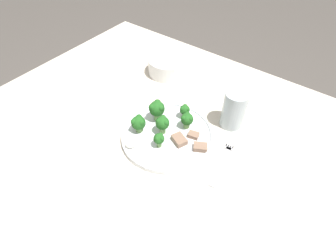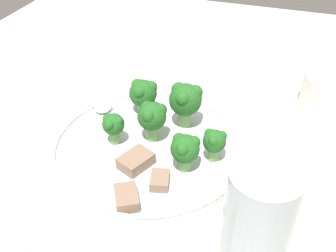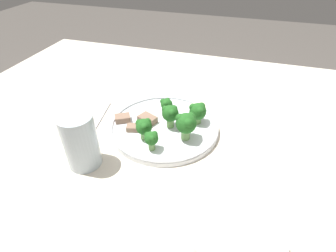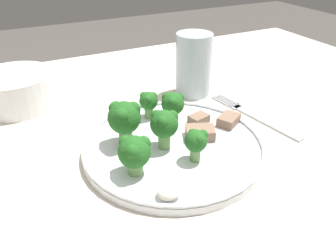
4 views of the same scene
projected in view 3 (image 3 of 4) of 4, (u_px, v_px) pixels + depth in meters
name	position (u px, v px, depth m)	size (l,w,h in m)	color
table	(163.00, 149.00, 0.76)	(1.34, 1.05, 0.72)	beige
dinner_plate	(165.00, 126.00, 0.69)	(0.28, 0.28, 0.02)	white
fork	(97.00, 123.00, 0.72)	(0.05, 0.21, 0.00)	#B2B2B7
cream_bowl	(234.00, 238.00, 0.42)	(0.15, 0.15, 0.07)	white
drinking_glass	(81.00, 144.00, 0.56)	(0.07, 0.07, 0.13)	#B2C1CC
broccoli_floret_near_rim_left	(170.00, 114.00, 0.66)	(0.04, 0.04, 0.06)	#709E56
broccoli_floret_center_left	(166.00, 105.00, 0.71)	(0.03, 0.03, 0.05)	#709E56
broccoli_floret_back_left	(144.00, 127.00, 0.63)	(0.04, 0.04, 0.05)	#709E56
broccoli_floret_front_left	(151.00, 139.00, 0.60)	(0.03, 0.03, 0.05)	#709E56
broccoli_floret_center_back	(198.00, 111.00, 0.68)	(0.05, 0.04, 0.06)	#709E56
broccoli_floret_mid_cluster	(186.00, 123.00, 0.62)	(0.05, 0.05, 0.07)	#709E56
meat_slice_front_slice	(147.00, 119.00, 0.70)	(0.05, 0.05, 0.02)	#846651
meat_slice_middle_slice	(123.00, 118.00, 0.70)	(0.05, 0.04, 0.02)	#846651
meat_slice_rear_slice	(133.00, 128.00, 0.67)	(0.04, 0.03, 0.01)	#846651
sauce_dollop	(195.00, 106.00, 0.75)	(0.03, 0.03, 0.02)	silver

